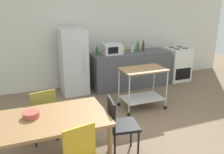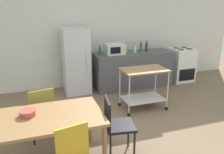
{
  "view_description": "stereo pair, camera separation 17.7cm",
  "coord_description": "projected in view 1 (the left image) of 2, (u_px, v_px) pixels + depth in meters",
  "views": [
    {
      "loc": [
        -1.71,
        -2.73,
        2.18
      ],
      "look_at": [
        -0.16,
        1.2,
        0.8
      ],
      "focal_mm": 38.34,
      "sensor_mm": 36.0,
      "label": 1
    },
    {
      "loc": [
        -1.55,
        -2.79,
        2.18
      ],
      "look_at": [
        -0.16,
        1.2,
        0.8
      ],
      "focal_mm": 38.34,
      "sensor_mm": 36.0,
      "label": 2
    }
  ],
  "objects": [
    {
      "name": "back_wall",
      "position": [
        89.0,
        29.0,
        6.07
      ],
      "size": [
        8.4,
        0.12,
        2.9
      ],
      "primitive_type": "cube",
      "color": "silver",
      "rests_on": "ground_plane"
    },
    {
      "name": "chair_olive",
      "position": [
        43.0,
        111.0,
        3.72
      ],
      "size": [
        0.46,
        0.46,
        0.89
      ],
      "rotation": [
        0.0,
        0.0,
        3.31
      ],
      "color": "olive",
      "rests_on": "ground_plane"
    },
    {
      "name": "bottle_sesame_oil",
      "position": [
        132.0,
        49.0,
        6.01
      ],
      "size": [
        0.06,
        0.06,
        0.24
      ],
      "color": "silver",
      "rests_on": "kitchen_counter"
    },
    {
      "name": "fruit_bowl",
      "position": [
        31.0,
        115.0,
        3.03
      ],
      "size": [
        0.21,
        0.21,
        0.07
      ],
      "primitive_type": "cylinder",
      "color": "#B24C3F",
      "rests_on": "dining_table"
    },
    {
      "name": "bottle_soda",
      "position": [
        124.0,
        49.0,
        6.02
      ],
      "size": [
        0.07,
        0.07,
        0.23
      ],
      "color": "gold",
      "rests_on": "kitchen_counter"
    },
    {
      "name": "microwave",
      "position": [
        112.0,
        49.0,
        5.78
      ],
      "size": [
        0.46,
        0.35,
        0.26
      ],
      "color": "silver",
      "rests_on": "kitchen_counter"
    },
    {
      "name": "dining_table",
      "position": [
        48.0,
        124.0,
        3.04
      ],
      "size": [
        1.5,
        0.9,
        0.75
      ],
      "color": "olive",
      "rests_on": "ground_plane"
    },
    {
      "name": "kitchen_cart",
      "position": [
        143.0,
        82.0,
        4.88
      ],
      "size": [
        0.91,
        0.57,
        0.85
      ],
      "color": "olive",
      "rests_on": "ground_plane"
    },
    {
      "name": "bottle_olive_oil",
      "position": [
        97.0,
        51.0,
        5.75
      ],
      "size": [
        0.06,
        0.06,
        0.22
      ],
      "color": "#1E6628",
      "rests_on": "kitchen_counter"
    },
    {
      "name": "kitchen_counter",
      "position": [
        130.0,
        69.0,
        6.16
      ],
      "size": [
        2.0,
        0.64,
        0.9
      ],
      "primitive_type": "cube",
      "color": "#4C4C51",
      "rests_on": "ground_plane"
    },
    {
      "name": "ground_plane",
      "position": [
        150.0,
        147.0,
        3.69
      ],
      "size": [
        12.0,
        12.0,
        0.0
      ],
      "primitive_type": "plane",
      "color": "brown"
    },
    {
      "name": "bottle_soy_sauce",
      "position": [
        138.0,
        47.0,
        6.1
      ],
      "size": [
        0.06,
        0.06,
        0.27
      ],
      "color": "#1E6628",
      "rests_on": "kitchen_counter"
    },
    {
      "name": "bottle_wine",
      "position": [
        143.0,
        47.0,
        6.12
      ],
      "size": [
        0.07,
        0.07,
        0.28
      ],
      "color": "#4C2D19",
      "rests_on": "kitchen_counter"
    },
    {
      "name": "refrigerator",
      "position": [
        74.0,
        61.0,
        5.64
      ],
      "size": [
        0.6,
        0.63,
        1.55
      ],
      "color": "silver",
      "rests_on": "ground_plane"
    },
    {
      "name": "chair_black",
      "position": [
        119.0,
        123.0,
        3.36
      ],
      "size": [
        0.45,
        0.45,
        0.89
      ],
      "rotation": [
        0.0,
        0.0,
        1.42
      ],
      "color": "black",
      "rests_on": "ground_plane"
    },
    {
      "name": "stove_oven",
      "position": [
        177.0,
        64.0,
        6.68
      ],
      "size": [
        0.6,
        0.61,
        0.92
      ],
      "color": "white",
      "rests_on": "ground_plane"
    }
  ]
}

